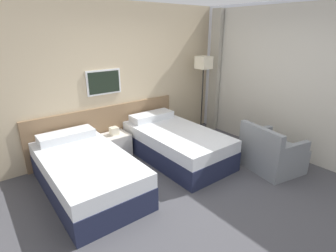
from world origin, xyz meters
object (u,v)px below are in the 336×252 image
object	(u,v)px
bed_near_window	(176,143)
floor_lamp	(203,68)
nightstand	(115,145)
armchair	(271,154)
bed_near_door	(86,172)

from	to	relation	value
bed_near_window	floor_lamp	bearing A→B (deg)	25.90
nightstand	armchair	distance (m)	2.74
nightstand	armchair	size ratio (longest dim) A/B	0.58
armchair	nightstand	bearing A→B (deg)	53.00
bed_near_door	floor_lamp	size ratio (longest dim) A/B	1.18
bed_near_door	bed_near_window	world-z (taller)	same
floor_lamp	armchair	size ratio (longest dim) A/B	1.75
bed_near_door	floor_lamp	world-z (taller)	floor_lamp
bed_near_window	floor_lamp	world-z (taller)	floor_lamp
floor_lamp	armchair	world-z (taller)	floor_lamp
floor_lamp	armchair	xyz separation A→B (m)	(-0.23, -1.89, -1.20)
floor_lamp	nightstand	bearing A→B (deg)	175.86
nightstand	armchair	xyz separation A→B (m)	(1.84, -2.04, 0.04)
bed_near_window	floor_lamp	distance (m)	1.81
nightstand	floor_lamp	world-z (taller)	floor_lamp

